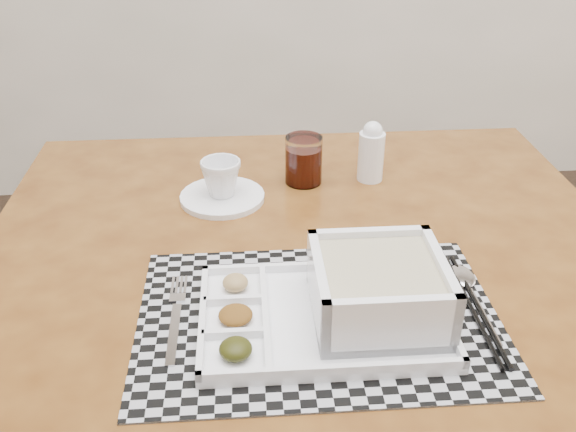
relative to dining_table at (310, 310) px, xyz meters
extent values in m
cube|color=#4A250D|center=(0.00, 0.00, 0.06)|extent=(1.05, 1.05, 0.04)
cylinder|color=#4A250D|center=(-0.45, 0.47, -0.33)|extent=(0.05, 0.05, 0.73)
cylinder|color=#4A250D|center=(0.47, 0.45, -0.33)|extent=(0.05, 0.05, 0.73)
cube|color=#4A250D|center=(0.01, 0.44, 0.00)|extent=(0.88, 0.05, 0.08)
cube|color=#4A250D|center=(-0.44, 0.01, 0.00)|extent=(0.05, 0.88, 0.08)
cube|color=#A2A2A9|center=(0.00, -0.12, 0.08)|extent=(0.48, 0.34, 0.00)
cube|color=white|center=(0.00, -0.13, 0.09)|extent=(0.32, 0.23, 0.01)
cube|color=white|center=(0.00, -0.02, 0.10)|extent=(0.32, 0.01, 0.01)
cube|color=white|center=(0.00, -0.24, 0.10)|extent=(0.32, 0.01, 0.01)
cube|color=white|center=(-0.16, -0.13, 0.10)|extent=(0.01, 0.22, 0.01)
cube|color=white|center=(0.16, -0.13, 0.10)|extent=(0.01, 0.22, 0.01)
cube|color=white|center=(-0.08, -0.13, 0.10)|extent=(0.01, 0.20, 0.01)
cube|color=white|center=(-0.12, -0.16, 0.10)|extent=(0.08, 0.01, 0.01)
cube|color=white|center=(-0.12, -0.09, 0.10)|extent=(0.08, 0.01, 0.01)
ellipsoid|color=black|center=(-0.12, -0.19, 0.10)|extent=(0.04, 0.04, 0.02)
ellipsoid|color=#4D2A0C|center=(-0.11, -0.13, 0.10)|extent=(0.04, 0.04, 0.02)
ellipsoid|color=olive|center=(-0.11, -0.06, 0.10)|extent=(0.04, 0.04, 0.02)
cube|color=white|center=(0.07, -0.13, 0.10)|extent=(0.17, 0.17, 0.01)
cube|color=white|center=(0.07, -0.05, 0.13)|extent=(0.17, 0.02, 0.08)
cube|color=white|center=(0.07, -0.21, 0.13)|extent=(0.17, 0.02, 0.08)
cube|color=white|center=(-0.01, -0.13, 0.13)|extent=(0.02, 0.17, 0.08)
cube|color=white|center=(0.15, -0.13, 0.13)|extent=(0.02, 0.17, 0.08)
cube|color=#BDAF8D|center=(0.07, -0.13, 0.13)|extent=(0.15, 0.15, 0.07)
cube|color=silver|center=(-0.19, -0.14, 0.08)|extent=(0.01, 0.12, 0.00)
cube|color=silver|center=(-0.19, -0.06, 0.08)|extent=(0.02, 0.02, 0.00)
cube|color=silver|center=(-0.20, -0.03, 0.08)|extent=(0.00, 0.04, 0.00)
cube|color=silver|center=(-0.20, -0.03, 0.08)|extent=(0.00, 0.04, 0.00)
cube|color=silver|center=(-0.19, -0.03, 0.08)|extent=(0.00, 0.04, 0.00)
cube|color=silver|center=(-0.18, -0.03, 0.08)|extent=(0.00, 0.04, 0.00)
cube|color=silver|center=(0.21, -0.14, 0.08)|extent=(0.01, 0.12, 0.00)
ellipsoid|color=silver|center=(0.21, -0.05, 0.09)|extent=(0.04, 0.06, 0.01)
cylinder|color=black|center=(0.20, -0.12, 0.09)|extent=(0.01, 0.24, 0.01)
cylinder|color=black|center=(0.21, -0.12, 0.09)|extent=(0.01, 0.24, 0.01)
cylinder|color=white|center=(-0.13, 0.23, 0.08)|extent=(0.15, 0.15, 0.01)
imported|color=white|center=(-0.13, 0.23, 0.12)|extent=(0.08, 0.08, 0.07)
cylinder|color=white|center=(0.02, 0.28, 0.12)|extent=(0.07, 0.07, 0.09)
cylinder|color=#3C0B04|center=(0.02, 0.28, 0.11)|extent=(0.06, 0.06, 0.07)
cylinder|color=white|center=(0.15, 0.28, 0.13)|extent=(0.05, 0.05, 0.09)
sphere|color=white|center=(0.15, 0.28, 0.18)|extent=(0.04, 0.04, 0.04)
camera|label=1|loc=(-0.11, -0.78, 0.62)|focal=40.00mm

